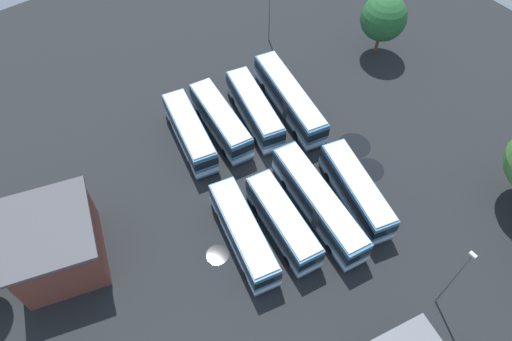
{
  "coord_description": "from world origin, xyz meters",
  "views": [
    {
      "loc": [
        -23.26,
        19.03,
        39.82
      ],
      "look_at": [
        -0.33,
        1.68,
        1.53
      ],
      "focal_mm": 32.81,
      "sensor_mm": 36.0,
      "label": 1
    }
  ],
  "objects": [
    {
      "name": "ground_plane",
      "position": [
        0.0,
        0.0,
        0.0
      ],
      "size": [
        91.47,
        91.47,
        0.0
      ],
      "primitive_type": "plane",
      "color": "black"
    },
    {
      "name": "bus_row0_slot0",
      "position": [
        -8.42,
        -4.56,
        1.85
      ],
      "size": [
        11.12,
        5.37,
        3.51
      ],
      "color": "teal",
      "rests_on": "ground_plane"
    },
    {
      "name": "bus_row0_slot1",
      "position": [
        -7.31,
        -0.6,
        1.86
      ],
      "size": [
        13.84,
        4.78,
        3.51
      ],
      "color": "teal",
      "rests_on": "ground_plane"
    },
    {
      "name": "bus_row0_slot2",
      "position": [
        -6.81,
        3.44,
        1.85
      ],
      "size": [
        10.5,
        4.22,
        3.51
      ],
      "color": "teal",
      "rests_on": "ground_plane"
    },
    {
      "name": "bus_row0_slot3",
      "position": [
        -5.63,
        7.16,
        1.85
      ],
      "size": [
        11.18,
        4.99,
        3.51
      ],
      "color": "teal",
      "rests_on": "ground_plane"
    },
    {
      "name": "bus_row1_slot0",
      "position": [
        5.4,
        -7.48,
        1.86
      ],
      "size": [
        13.84,
        5.5,
        3.51
      ],
      "color": "teal",
      "rests_on": "ground_plane"
    },
    {
      "name": "bus_row1_slot1",
      "position": [
        6.5,
        -3.27,
        1.85
      ],
      "size": [
        11.33,
        5.19,
        3.51
      ],
      "color": "teal",
      "rests_on": "ground_plane"
    },
    {
      "name": "bus_row1_slot2",
      "position": [
        7.38,
        0.76,
        1.85
      ],
      "size": [
        11.03,
        4.14,
        3.51
      ],
      "color": "teal",
      "rests_on": "ground_plane"
    },
    {
      "name": "bus_row1_slot3",
      "position": [
        7.95,
        4.44,
        1.85
      ],
      "size": [
        10.83,
        4.85,
        3.51
      ],
      "color": "teal",
      "rests_on": "ground_plane"
    },
    {
      "name": "depot_building",
      "position": [
        3.07,
        21.27,
        2.93
      ],
      "size": [
        10.43,
        9.67,
        5.81
      ],
      "color": "brown",
      "rests_on": "ground_plane"
    },
    {
      "name": "lamp_post_mid_lot",
      "position": [
        17.18,
        -13.72,
        4.25
      ],
      "size": [
        0.56,
        0.28,
        7.67
      ],
      "color": "slate",
      "rests_on": "ground_plane"
    },
    {
      "name": "lamp_post_far_corner",
      "position": [
        -20.43,
        -2.94,
        4.94
      ],
      "size": [
        0.56,
        0.28,
        9.03
      ],
      "color": "slate",
      "rests_on": "ground_plane"
    },
    {
      "name": "tree_south_edge",
      "position": [
        6.77,
        -23.39,
        5.16
      ],
      "size": [
        5.73,
        5.73,
        8.04
      ],
      "color": "brown",
      "rests_on": "ground_plane"
    },
    {
      "name": "puddle_back_corner",
      "position": [
        -6.61,
        -8.67,
        0.0
      ],
      "size": [
        3.25,
        3.25,
        0.01
      ],
      "primitive_type": "cylinder",
      "color": "black",
      "rests_on": "ground_plane"
    },
    {
      "name": "puddle_centre_drain",
      "position": [
        -3.22,
        -9.76,
        0.0
      ],
      "size": [
        3.73,
        3.73,
        0.01
      ],
      "primitive_type": "cylinder",
      "color": "black",
      "rests_on": "ground_plane"
    },
    {
      "name": "puddle_between_rows",
      "position": [
        -5.13,
        9.83,
        0.0
      ],
      "size": [
        2.15,
        2.15,
        0.01
      ],
      "primitive_type": "cylinder",
      "color": "black",
      "rests_on": "ground_plane"
    }
  ]
}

